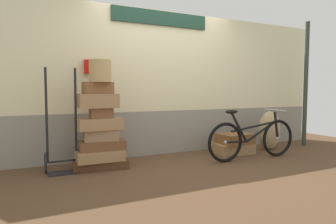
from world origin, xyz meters
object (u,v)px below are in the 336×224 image
suitcase_4 (100,124)px  luggage_trolley (62,148)px  suitcase_3 (101,135)px  suitcase_8 (233,148)px  suitcase_9 (235,138)px  suitcase_1 (100,156)px  suitcase_2 (102,145)px  bicycle (252,138)px  wicker_basket (100,71)px  burlap_sack (269,130)px  suitcase_7 (98,88)px  suitcase_5 (101,113)px  suitcase_0 (101,164)px  suitcase_6 (98,101)px

suitcase_4 → luggage_trolley: 0.58m
suitcase_3 → suitcase_8: suitcase_3 is taller
suitcase_9 → suitcase_1: bearing=176.6°
suitcase_2 → bicycle: bearing=-8.7°
wicker_basket → burlap_sack: wicker_basket is taller
suitcase_7 → suitcase_5: bearing=-32.0°
suitcase_7 → bicycle: suitcase_7 is taller
suitcase_7 → luggage_trolley: bearing=171.2°
suitcase_2 → wicker_basket: (-0.01, -0.01, 1.02)m
suitcase_0 → suitcase_8: bearing=6.4°
suitcase_8 → suitcase_3: bearing=-175.7°
suitcase_1 → wicker_basket: wicker_basket is taller
suitcase_2 → luggage_trolley: bearing=178.6°
suitcase_5 → suitcase_6: 0.17m
suitcase_9 → suitcase_4: bearing=175.7°
suitcase_2 → luggage_trolley: luggage_trolley is taller
suitcase_6 → luggage_trolley: luggage_trolley is taller
suitcase_4 → suitcase_5: suitcase_5 is taller
suitcase_4 → wicker_basket: wicker_basket is taller
suitcase_1 → wicker_basket: bearing=43.5°
suitcase_7 → burlap_sack: (3.10, -0.05, -0.76)m
suitcase_3 → burlap_sack: bearing=3.1°
suitcase_9 → luggage_trolley: (-2.79, 0.08, 0.06)m
luggage_trolley → bicycle: 2.82m
bicycle → suitcase_7: bearing=167.6°
suitcase_7 → luggage_trolley: luggage_trolley is taller
suitcase_8 → suitcase_5: bearing=-175.6°
luggage_trolley → suitcase_9: bearing=-1.7°
suitcase_4 → suitcase_2: bearing=5.6°
suitcase_2 → suitcase_6: (-0.04, -0.01, 0.61)m
suitcase_5 → bicycle: suitcase_5 is taller
suitcase_5 → suitcase_9: (2.28, -0.04, -0.51)m
bicycle → suitcase_6: bearing=168.2°
suitcase_8 → wicker_basket: bearing=-175.3°
suitcase_2 → suitcase_6: 0.62m
suitcase_9 → wicker_basket: (-2.28, 0.03, 1.08)m
suitcase_1 → suitcase_3: bearing=56.4°
suitcase_0 → luggage_trolley: luggage_trolley is taller
suitcase_8 → wicker_basket: 2.59m
suitcase_4 → luggage_trolley: (-0.49, 0.05, -0.30)m
suitcase_7 → suitcase_4: bearing=-54.1°
suitcase_4 → suitcase_6: suitcase_6 is taller
suitcase_6 → suitcase_9: 2.41m
suitcase_3 → wicker_basket: (0.00, -0.01, 0.88)m
suitcase_9 → wicker_basket: bearing=175.9°
suitcase_5 → suitcase_0: bearing=144.5°
suitcase_9 → burlap_sack: burlap_sack is taller
suitcase_1 → suitcase_6: suitcase_6 is taller
suitcase_6 → suitcase_5: bearing=7.4°
suitcase_5 → bicycle: bearing=-14.7°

